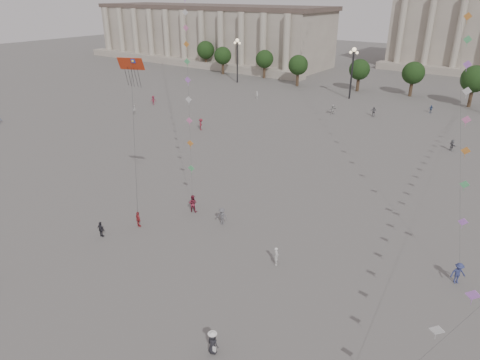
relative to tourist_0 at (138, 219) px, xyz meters
The scene contains 21 objects.
ground 11.62m from the tourist_0, 32.16° to the right, with size 360.00×360.00×0.00m, color #5C5956.
hall_west 109.56m from the tourist_0, 126.62° to the left, with size 84.00×26.22×17.20m.
tree_row 72.64m from the tourist_0, 82.22° to the left, with size 137.12×5.12×8.00m.
lamp_post_far_west 73.18m from the tourist_0, 118.87° to the left, with size 2.00×0.90×10.65m.
lamp_post_mid_west 64.38m from the tourist_0, 94.65° to the left, with size 2.00×0.90×10.65m.
person_crowd_0 62.99m from the tourist_0, 79.01° to the left, with size 0.89×0.37×1.53m, color #38507E.
person_crowd_1 43.27m from the tourist_0, 139.43° to the left, with size 0.84×0.65×1.73m, color silver.
person_crowd_2 49.73m from the tourist_0, 135.03° to the left, with size 1.19×0.68×1.84m, color maroon.
person_crowd_4 50.21m from the tourist_0, 93.11° to the left, with size 1.67×0.53×1.80m, color #AFAEAB.
person_crowd_6 8.20m from the tourist_0, 39.72° to the left, with size 1.13×0.65×1.75m, color #56565B.
person_crowd_10 56.10m from the tourist_0, 112.13° to the left, with size 0.60×0.39×1.64m, color silver.
person_crowd_12 46.23m from the tourist_0, 64.46° to the left, with size 1.53×0.49×1.65m, color slate.
person_crowd_13 14.50m from the tourist_0, 10.25° to the left, with size 0.60×0.39×1.64m, color silver.
person_crowd_16 53.17m from the tourist_0, 85.59° to the left, with size 1.07×0.45×1.82m, color slate.
person_crowd_17 32.17m from the tourist_0, 119.98° to the left, with size 1.25×0.72×1.93m, color maroon.
tourist_0 is the anchor object (origin of this frame).
tourist_4 3.63m from the tourist_0, 112.39° to the right, with size 0.92×0.38×1.57m, color #222127.
kite_flyer_0 5.93m from the tourist_0, 68.18° to the left, with size 0.92×0.72×1.89m, color maroon.
kite_flyer_1 28.60m from the tourist_0, 18.06° to the left, with size 1.19×0.69×1.85m, color navy.
hat_person 18.06m from the tourist_0, 26.67° to the right, with size 0.77×0.60×1.69m.
dragon_kite 14.25m from the tourist_0, ahead, with size 2.23×1.32×14.73m.
Camera 1 is at (19.89, -17.54, 21.29)m, focal length 32.00 mm.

